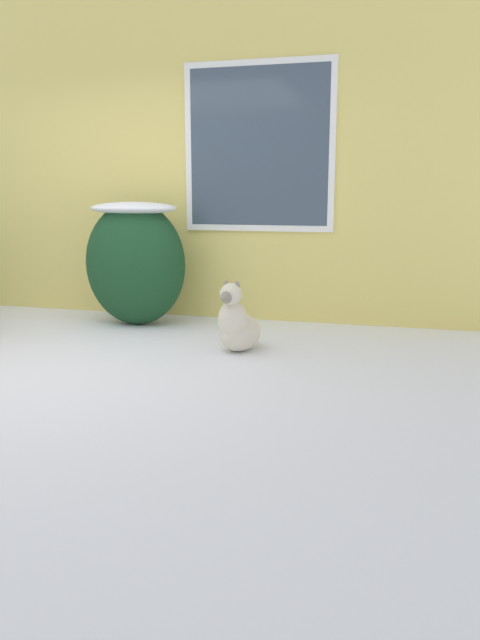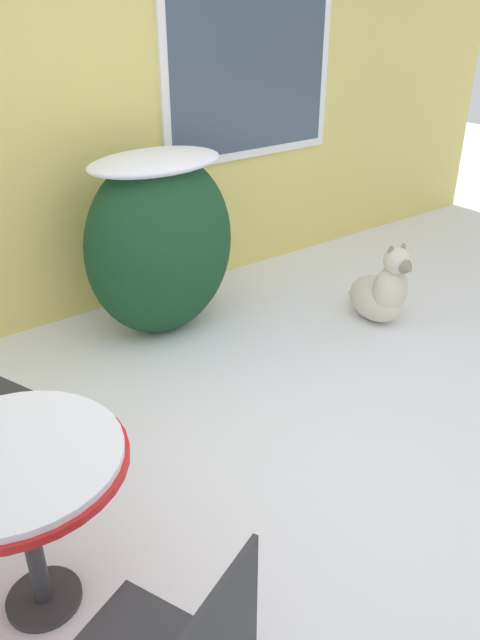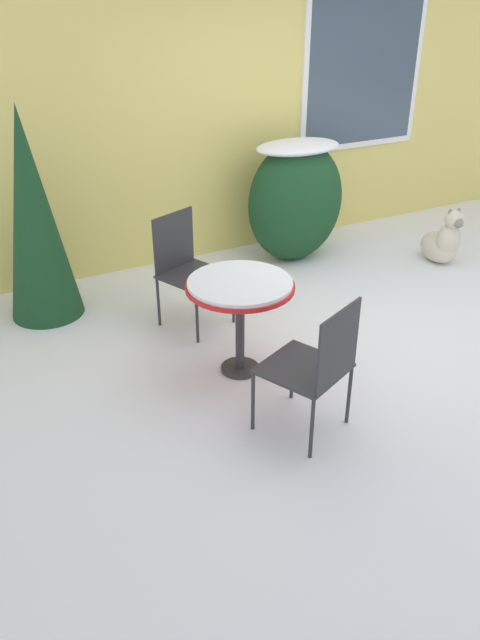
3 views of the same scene
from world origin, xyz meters
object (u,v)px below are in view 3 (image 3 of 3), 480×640
patio_table (240,293)px  patio_chair_near_table (187,266)px  dog (443,242)px  patio_chair_far_side (316,364)px

patio_table → patio_chair_near_table: size_ratio=0.83×
patio_table → patio_chair_near_table: (-0.02, 0.87, -0.12)m
dog → patio_chair_near_table: bearing=-171.0°
patio_table → dog: bearing=16.4°
patio_table → dog: size_ratio=1.19×
patio_chair_far_side → dog: (2.65, 1.64, -0.29)m
patio_chair_near_table → dog: patio_chair_near_table is taller
patio_table → dog: (2.72, 0.80, -0.41)m
patio_table → patio_chair_far_side: bearing=-85.3°
patio_chair_far_side → patio_chair_near_table: bearing=-110.4°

